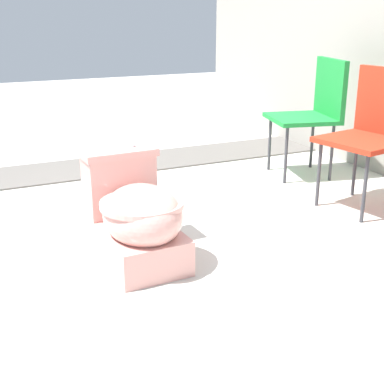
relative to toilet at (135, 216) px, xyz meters
The scene contains 5 objects.
ground_plane 0.46m from the toilet, 133.88° to the right, with size 14.00×14.00×0.00m, color beige.
gravel_strip 1.67m from the toilet, behind, with size 0.56×8.00×0.01m, color #605B56.
toilet is the anchor object (origin of this frame).
folding_chair_left 1.86m from the toilet, 116.36° to the left, with size 0.53×0.53×0.83m.
folding_chair_middle 1.59m from the toilet, 94.60° to the left, with size 0.51×0.51×0.83m.
Camera 1 is at (2.55, -0.46, 1.15)m, focal length 50.00 mm.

